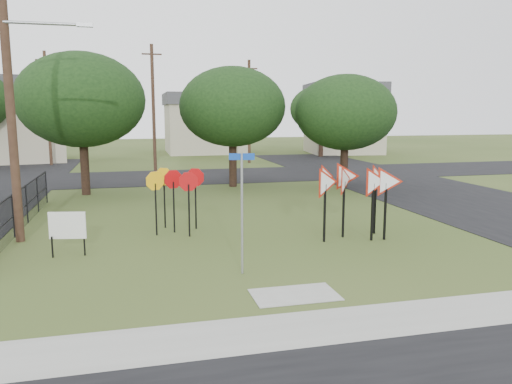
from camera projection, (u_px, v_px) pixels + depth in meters
ground at (268, 265)px, 13.99m from camera, size 140.00×140.00×0.00m
sidewalk at (323, 327)px, 9.96m from camera, size 30.00×1.60×0.02m
planting_strip at (348, 355)px, 8.81m from camera, size 30.00×0.80×0.02m
street_right at (436, 193)px, 26.42m from camera, size 8.00×50.00×0.02m
street_far at (189, 177)px, 33.16m from camera, size 60.00×8.00×0.02m
curb_pad at (295, 295)px, 11.69m from camera, size 2.00×1.20×0.02m
street_name_sign at (242, 206)px, 13.00m from camera, size 0.65×0.16×3.20m
stop_sign_cluster at (175, 185)px, 17.61m from camera, size 2.12×1.76×2.26m
yield_sign_cluster at (353, 183)px, 16.94m from camera, size 3.13×1.81×2.53m
info_board at (67, 227)px, 14.69m from camera, size 1.07×0.25×1.35m
utility_pole_main at (10, 81)px, 15.76m from camera, size 3.55×0.33×10.00m
far_pole_a at (153, 107)px, 35.79m from camera, size 1.40×0.24×9.00m
far_pole_b at (249, 111)px, 41.56m from camera, size 1.40×0.24×8.50m
far_pole_c at (48, 108)px, 39.64m from camera, size 1.40×0.24×9.00m
fence_run at (20, 209)px, 18.05m from camera, size 0.05×11.55×1.50m
house_left at (6, 119)px, 42.68m from camera, size 10.58×8.88×7.20m
house_mid at (205, 123)px, 52.78m from camera, size 8.40×8.40×6.20m
house_right at (343, 118)px, 52.18m from camera, size 8.30×8.30×7.20m
tree_near_left at (81, 100)px, 25.21m from camera, size 6.40×6.40×7.27m
tree_near_mid at (232, 107)px, 28.12m from camera, size 6.00×6.00×6.80m
tree_near_right at (345, 113)px, 27.68m from camera, size 5.60×5.60×6.33m
tree_far_right at (322, 109)px, 47.26m from camera, size 6.00×6.00×6.80m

